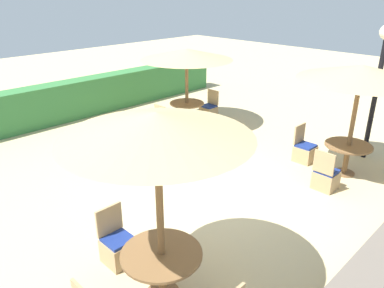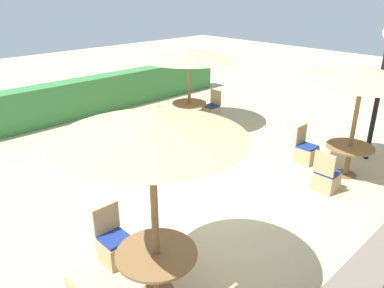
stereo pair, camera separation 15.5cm
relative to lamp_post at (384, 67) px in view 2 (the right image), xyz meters
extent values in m
plane|color=#C6B284|center=(-4.07, 1.65, -2.35)|extent=(40.00, 40.00, 0.00)
cube|color=#387A3D|center=(-4.07, 8.23, -1.73)|extent=(13.00, 0.70, 1.24)
cube|color=#6B6056|center=(-4.07, -1.92, -2.15)|extent=(10.00, 0.56, 0.40)
cylinder|color=black|center=(0.00, 0.00, -0.85)|extent=(0.12, 0.12, 3.00)
cylinder|color=brown|center=(-1.61, 4.95, -1.19)|extent=(0.10, 0.10, 2.33)
cone|color=tan|center=(-1.61, 4.95, -0.10)|extent=(2.76, 2.76, 0.32)
cylinder|color=brown|center=(-1.61, 4.95, -2.34)|extent=(0.48, 0.48, 0.03)
cylinder|color=brown|center=(-1.61, 4.95, -1.99)|extent=(0.12, 0.12, 0.72)
cylinder|color=brown|center=(-1.61, 4.95, -1.61)|extent=(1.07, 1.07, 0.04)
cube|color=tan|center=(-0.59, 4.96, -2.15)|extent=(0.46, 0.46, 0.40)
cube|color=navy|center=(-0.59, 4.96, -1.93)|extent=(0.42, 0.42, 0.05)
cube|color=tan|center=(-0.38, 4.96, -1.66)|extent=(0.04, 0.46, 0.48)
cube|color=tan|center=(-2.55, 4.89, -2.15)|extent=(0.46, 0.46, 0.40)
cube|color=navy|center=(-2.55, 4.89, -1.93)|extent=(0.42, 0.42, 0.05)
cube|color=tan|center=(-2.76, 4.89, -1.66)|extent=(0.04, 0.46, 0.48)
cylinder|color=brown|center=(-1.27, -0.06, -1.11)|extent=(0.10, 0.10, 2.49)
cone|color=tan|center=(-1.27, -0.06, 0.06)|extent=(2.69, 2.69, 0.32)
cylinder|color=brown|center=(-1.27, -0.06, -2.34)|extent=(0.48, 0.48, 0.03)
cylinder|color=brown|center=(-1.27, -0.06, -2.00)|extent=(0.12, 0.12, 0.70)
cylinder|color=brown|center=(-1.27, -0.06, -1.64)|extent=(1.06, 1.06, 0.04)
cube|color=tan|center=(-1.33, 0.96, -2.15)|extent=(0.46, 0.46, 0.40)
cube|color=navy|center=(-1.33, 0.96, -1.93)|extent=(0.42, 0.42, 0.05)
cube|color=tan|center=(-1.33, 1.17, -1.66)|extent=(0.46, 0.04, 0.48)
cube|color=tan|center=(-2.27, -0.07, -2.15)|extent=(0.46, 0.46, 0.40)
cube|color=navy|center=(-2.27, -0.07, -1.93)|extent=(0.42, 0.42, 0.05)
cube|color=tan|center=(-2.48, -0.07, -1.66)|extent=(0.04, 0.46, 0.48)
cylinder|color=brown|center=(-6.80, 0.11, -1.01)|extent=(0.10, 0.10, 2.68)
cone|color=tan|center=(-6.80, 0.11, 0.24)|extent=(2.38, 2.38, 0.32)
cylinder|color=brown|center=(-6.80, 0.11, -2.01)|extent=(0.12, 0.12, 0.69)
cylinder|color=brown|center=(-6.80, 0.11, -1.64)|extent=(1.13, 1.13, 0.04)
cube|color=tan|center=(-6.83, 1.13, -2.15)|extent=(0.46, 0.46, 0.40)
cube|color=navy|center=(-6.83, 1.13, -1.93)|extent=(0.42, 0.42, 0.05)
cube|color=tan|center=(-6.83, 1.34, -1.66)|extent=(0.46, 0.04, 0.48)
camera|label=1|loc=(-9.42, -3.11, 1.75)|focal=35.00mm
camera|label=2|loc=(-9.31, -3.22, 1.75)|focal=35.00mm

